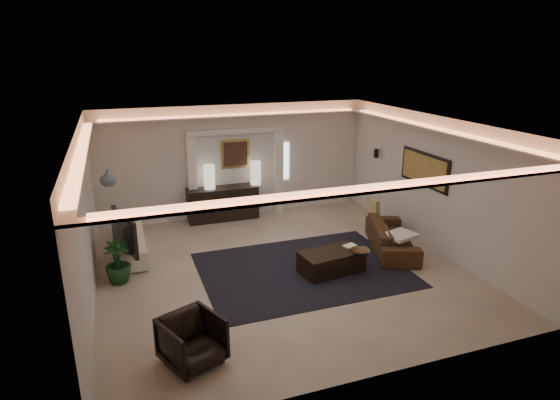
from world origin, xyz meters
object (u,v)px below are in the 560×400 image
object	(u,v)px
console	(223,204)
sofa	(392,237)
armchair	(192,341)
coffee_table	(331,262)

from	to	relation	value
console	sofa	world-z (taller)	console
console	sofa	xyz separation A→B (m)	(3.04, -3.18, -0.10)
sofa	armchair	bearing A→B (deg)	137.18
armchair	sofa	bearing A→B (deg)	4.08
console	coffee_table	distance (m)	3.95
console	sofa	size ratio (longest dim) A/B	0.87
console	armchair	world-z (taller)	console
console	coffee_table	bearing A→B (deg)	-70.04
sofa	console	bearing A→B (deg)	63.69
coffee_table	console	bearing A→B (deg)	102.24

